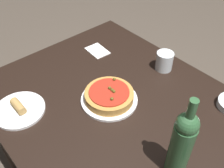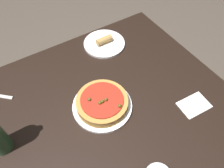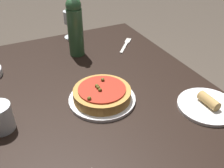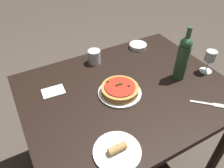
% 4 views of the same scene
% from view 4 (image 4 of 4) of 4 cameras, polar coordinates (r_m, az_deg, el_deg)
% --- Properties ---
extents(ground_plane, '(14.00, 14.00, 0.00)m').
position_cam_4_polar(ground_plane, '(1.86, 2.86, -19.16)').
color(ground_plane, '#4C4238').
extents(dining_table, '(1.18, 0.92, 0.76)m').
position_cam_4_polar(dining_table, '(1.33, 3.78, -4.52)').
color(dining_table, black).
rests_on(dining_table, ground_plane).
extents(dinner_plate, '(0.24, 0.24, 0.01)m').
position_cam_4_polar(dinner_plate, '(1.23, 2.04, -2.30)').
color(dinner_plate, white).
rests_on(dinner_plate, dining_table).
extents(pizza, '(0.21, 0.21, 0.05)m').
position_cam_4_polar(pizza, '(1.21, 2.06, -1.36)').
color(pizza, '#BC843D').
rests_on(pizza, dinner_plate).
extents(wine_glass, '(0.08, 0.08, 0.15)m').
position_cam_4_polar(wine_glass, '(1.46, 24.25, 6.32)').
color(wine_glass, silver).
rests_on(wine_glass, dining_table).
extents(wine_bottle, '(0.07, 0.07, 0.33)m').
position_cam_4_polar(wine_bottle, '(1.33, 18.02, 6.64)').
color(wine_bottle, '#2D5633').
rests_on(wine_bottle, dining_table).
extents(water_cup, '(0.08, 0.08, 0.09)m').
position_cam_4_polar(water_cup, '(1.45, -4.64, 7.12)').
color(water_cup, silver).
rests_on(water_cup, dining_table).
extents(side_bowl, '(0.13, 0.13, 0.03)m').
position_cam_4_polar(side_bowl, '(1.64, 6.81, 9.84)').
color(side_bowl, silver).
rests_on(side_bowl, dining_table).
extents(fork, '(0.14, 0.13, 0.00)m').
position_cam_4_polar(fork, '(1.28, 23.99, -4.80)').
color(fork, beige).
rests_on(fork, dining_table).
extents(side_plate, '(0.21, 0.21, 0.05)m').
position_cam_4_polar(side_plate, '(0.98, 1.34, -17.12)').
color(side_plate, white).
rests_on(side_plate, dining_table).
extents(paper_napkin, '(0.13, 0.10, 0.00)m').
position_cam_4_polar(paper_napkin, '(1.29, -15.09, -1.87)').
color(paper_napkin, white).
rests_on(paper_napkin, dining_table).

